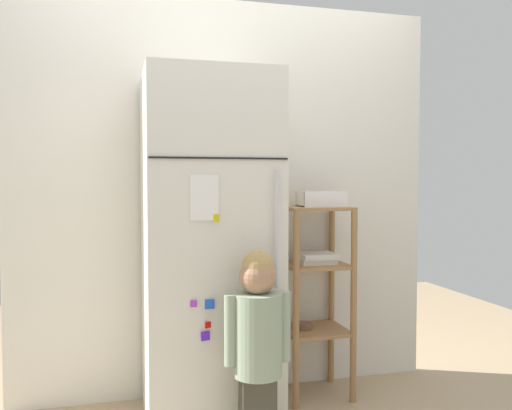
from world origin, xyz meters
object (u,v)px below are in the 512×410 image
(refrigerator, at_px, (208,249))
(pantry_shelf_unit, at_px, (315,280))
(fruit_bin, at_px, (323,201))
(child_standing, at_px, (258,334))

(refrigerator, bearing_deg, pantry_shelf_unit, 13.29)
(refrigerator, relative_size, fruit_bin, 6.88)
(pantry_shelf_unit, xyz_separation_m, fruit_bin, (0.05, 0.01, 0.46))
(refrigerator, height_order, pantry_shelf_unit, refrigerator)
(pantry_shelf_unit, distance_m, fruit_bin, 0.46)
(child_standing, bearing_deg, pantry_shelf_unit, 50.43)
(child_standing, distance_m, fruit_bin, 1.00)
(fruit_bin, bearing_deg, pantry_shelf_unit, -169.57)
(refrigerator, height_order, child_standing, refrigerator)
(child_standing, distance_m, pantry_shelf_unit, 0.80)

